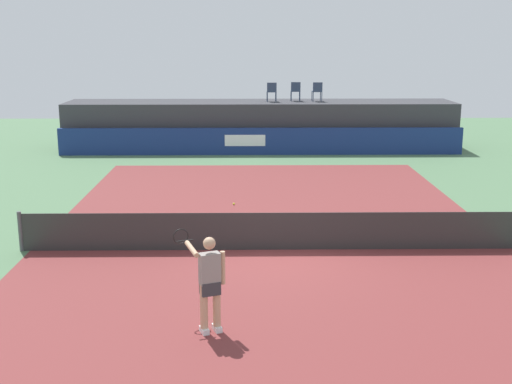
# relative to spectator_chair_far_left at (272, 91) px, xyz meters

# --- Properties ---
(ground_plane) EXTENTS (48.00, 48.00, 0.00)m
(ground_plane) POSITION_rel_spectator_chair_far_left_xyz_m (-0.52, -12.15, -2.69)
(ground_plane) COLOR #4C704C
(court_inner) EXTENTS (12.00, 22.00, 0.00)m
(court_inner) POSITION_rel_spectator_chair_far_left_xyz_m (-0.52, -15.15, -2.69)
(court_inner) COLOR maroon
(court_inner) RESTS_ON ground
(sponsor_wall) EXTENTS (18.00, 0.22, 1.20)m
(sponsor_wall) POSITION_rel_spectator_chair_far_left_xyz_m (-0.53, -1.65, -2.09)
(sponsor_wall) COLOR navy
(sponsor_wall) RESTS_ON ground
(spectator_platform) EXTENTS (18.00, 2.80, 2.20)m
(spectator_platform) POSITION_rel_spectator_chair_far_left_xyz_m (-0.52, 0.15, -1.59)
(spectator_platform) COLOR #38383D
(spectator_platform) RESTS_ON ground
(spectator_chair_far_left) EXTENTS (0.45, 0.45, 0.89)m
(spectator_chair_far_left) POSITION_rel_spectator_chair_far_left_xyz_m (0.00, 0.00, 0.00)
(spectator_chair_far_left) COLOR #2D3D56
(spectator_chair_far_left) RESTS_ON spectator_platform
(spectator_chair_left) EXTENTS (0.45, 0.45, 0.89)m
(spectator_chair_left) POSITION_rel_spectator_chair_far_left_xyz_m (1.13, 0.32, 0.00)
(spectator_chair_left) COLOR #2D3D56
(spectator_chair_left) RESTS_ON spectator_platform
(spectator_chair_center) EXTENTS (0.46, 0.46, 0.89)m
(spectator_chair_center) POSITION_rel_spectator_chair_far_left_xyz_m (2.13, 0.14, 0.00)
(spectator_chair_center) COLOR #2D3D56
(spectator_chair_center) RESTS_ON spectator_platform
(tennis_net) EXTENTS (12.40, 0.02, 0.95)m
(tennis_net) POSITION_rel_spectator_chair_far_left_xyz_m (-0.52, -15.15, -2.22)
(tennis_net) COLOR #2D2D2D
(tennis_net) RESTS_ON ground
(net_post_near) EXTENTS (0.10, 0.10, 1.00)m
(net_post_near) POSITION_rel_spectator_chair_far_left_xyz_m (-6.72, -15.15, -2.19)
(net_post_near) COLOR #4C4C51
(net_post_near) RESTS_ON ground
(tennis_player) EXTENTS (0.99, 1.08, 1.77)m
(tennis_player) POSITION_rel_spectator_chair_far_left_xyz_m (-1.83, -19.78, -1.73)
(tennis_player) COLOR white
(tennis_player) RESTS_ON court_inner
(tennis_ball) EXTENTS (0.07, 0.07, 0.07)m
(tennis_ball) POSITION_rel_spectator_chair_far_left_xyz_m (-1.57, -10.69, -2.66)
(tennis_ball) COLOR #D8EA33
(tennis_ball) RESTS_ON court_inner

